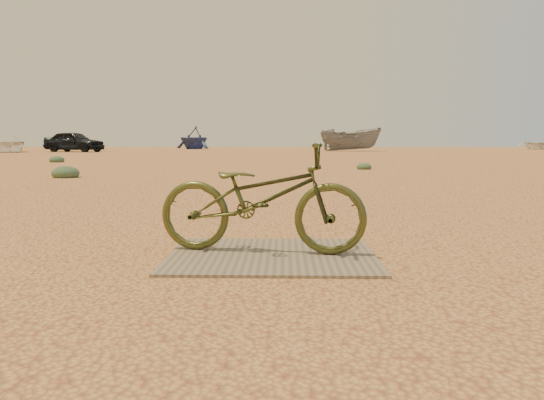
{
  "coord_description": "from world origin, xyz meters",
  "views": [
    {
      "loc": [
        0.6,
        -4.48,
        0.91
      ],
      "look_at": [
        0.51,
        -0.44,
        0.44
      ],
      "focal_mm": 35.0,
      "sensor_mm": 36.0,
      "label": 1
    }
  ],
  "objects_px": {
    "plywood_board": "(272,255)",
    "boat_near_left": "(3,143)",
    "boat_mid_right": "(351,139)",
    "boat_far_right": "(538,144)",
    "bicycle": "(261,198)",
    "boat_far_left": "(194,138)",
    "car": "(74,142)"
  },
  "relations": [
    {
      "from": "plywood_board",
      "to": "boat_near_left",
      "type": "height_order",
      "value": "boat_near_left"
    },
    {
      "from": "boat_near_left",
      "to": "boat_mid_right",
      "type": "xyz_separation_m",
      "value": [
        25.27,
        3.86,
        0.29
      ]
    },
    {
      "from": "boat_far_right",
      "to": "boat_near_left",
      "type": "bearing_deg",
      "value": -145.81
    },
    {
      "from": "bicycle",
      "to": "boat_near_left",
      "type": "height_order",
      "value": "boat_near_left"
    },
    {
      "from": "bicycle",
      "to": "boat_far_right",
      "type": "distance_m",
      "value": 51.29
    },
    {
      "from": "boat_near_left",
      "to": "boat_far_left",
      "type": "height_order",
      "value": "boat_far_left"
    },
    {
      "from": "boat_mid_right",
      "to": "boat_far_left",
      "type": "bearing_deg",
      "value": 65.82
    },
    {
      "from": "plywood_board",
      "to": "boat_far_left",
      "type": "height_order",
      "value": "boat_far_left"
    },
    {
      "from": "bicycle",
      "to": "boat_far_left",
      "type": "xyz_separation_m",
      "value": [
        -8.33,
        46.05,
        0.62
      ]
    },
    {
      "from": "boat_near_left",
      "to": "car",
      "type": "bearing_deg",
      "value": -27.45
    },
    {
      "from": "bicycle",
      "to": "boat_far_right",
      "type": "height_order",
      "value": "boat_far_right"
    },
    {
      "from": "bicycle",
      "to": "boat_near_left",
      "type": "xyz_separation_m",
      "value": [
        -19.95,
        33.45,
        0.16
      ]
    },
    {
      "from": "plywood_board",
      "to": "boat_near_left",
      "type": "distance_m",
      "value": 39.06
    },
    {
      "from": "plywood_board",
      "to": "bicycle",
      "type": "relative_size",
      "value": 0.97
    },
    {
      "from": "boat_near_left",
      "to": "boat_far_right",
      "type": "bearing_deg",
      "value": -23.07
    },
    {
      "from": "bicycle",
      "to": "plywood_board",
      "type": "bearing_deg",
      "value": -126.72
    },
    {
      "from": "bicycle",
      "to": "boat_far_left",
      "type": "distance_m",
      "value": 46.8
    },
    {
      "from": "plywood_board",
      "to": "bicycle",
      "type": "distance_m",
      "value": 0.46
    },
    {
      "from": "car",
      "to": "boat_mid_right",
      "type": "xyz_separation_m",
      "value": [
        20.48,
        2.92,
        0.16
      ]
    },
    {
      "from": "car",
      "to": "boat_far_right",
      "type": "distance_m",
      "value": 40.33
    },
    {
      "from": "bicycle",
      "to": "car",
      "type": "bearing_deg",
      "value": 32.38
    },
    {
      "from": "car",
      "to": "boat_mid_right",
      "type": "bearing_deg",
      "value": -66.47
    },
    {
      "from": "boat_far_right",
      "to": "plywood_board",
      "type": "bearing_deg",
      "value": -98.6
    },
    {
      "from": "car",
      "to": "boat_mid_right",
      "type": "relative_size",
      "value": 0.94
    },
    {
      "from": "boat_far_left",
      "to": "boat_far_right",
      "type": "relative_size",
      "value": 0.85
    },
    {
      "from": "car",
      "to": "boat_far_left",
      "type": "xyz_separation_m",
      "value": [
        6.83,
        11.66,
        0.32
      ]
    },
    {
      "from": "plywood_board",
      "to": "car",
      "type": "height_order",
      "value": "car"
    },
    {
      "from": "plywood_board",
      "to": "boat_far_left",
      "type": "bearing_deg",
      "value": 100.34
    },
    {
      "from": "bicycle",
      "to": "boat_mid_right",
      "type": "height_order",
      "value": "boat_mid_right"
    },
    {
      "from": "boat_far_left",
      "to": "boat_far_right",
      "type": "height_order",
      "value": "boat_far_left"
    },
    {
      "from": "plywood_board",
      "to": "boat_far_right",
      "type": "distance_m",
      "value": 51.33
    },
    {
      "from": "car",
      "to": "boat_far_right",
      "type": "height_order",
      "value": "car"
    }
  ]
}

